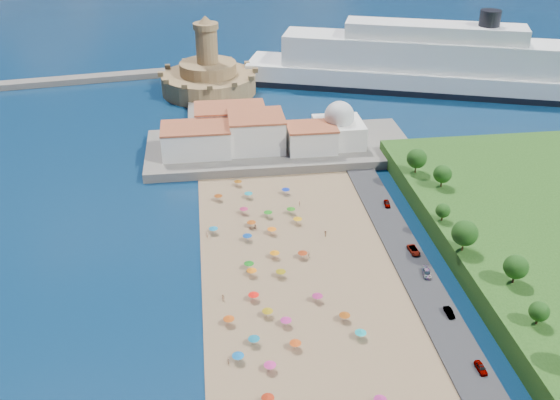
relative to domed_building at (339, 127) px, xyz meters
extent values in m
plane|color=#071938|center=(-30.00, -71.00, -8.97)|extent=(700.00, 700.00, 0.00)
cube|color=#59544C|center=(-20.00, 2.00, -7.47)|extent=(90.00, 36.00, 3.00)
cube|color=#59544C|center=(-42.00, 37.00, -7.77)|extent=(18.00, 70.00, 2.40)
cube|color=silver|center=(-48.00, -2.00, -1.47)|extent=(22.00, 14.00, 9.00)
cube|color=silver|center=(-28.00, 0.00, -0.47)|extent=(18.00, 16.00, 11.00)
cube|color=silver|center=(-10.00, -4.00, -1.97)|extent=(16.00, 12.00, 8.00)
cube|color=silver|center=(-36.00, 12.00, -0.97)|extent=(24.00, 14.00, 10.00)
cube|color=silver|center=(0.00, 0.00, -1.97)|extent=(16.00, 16.00, 8.00)
sphere|color=silver|center=(0.00, 0.00, 4.03)|extent=(10.00, 10.00, 10.00)
cylinder|color=silver|center=(0.00, 0.00, 7.83)|extent=(1.20, 1.20, 1.60)
cylinder|color=#A68753|center=(-42.00, 67.00, -4.97)|extent=(40.00, 40.00, 8.00)
cylinder|color=#A68753|center=(-42.00, 67.00, 1.53)|extent=(24.00, 24.00, 5.00)
cylinder|color=#A68753|center=(-42.00, 67.00, 11.03)|extent=(9.00, 9.00, 14.00)
cylinder|color=#A68753|center=(-42.00, 67.00, 19.23)|extent=(10.40, 10.40, 2.40)
cone|color=#A68753|center=(-42.00, 67.00, 21.93)|extent=(6.00, 6.00, 3.00)
cube|color=black|center=(52.49, 58.06, -7.69)|extent=(158.19, 73.39, 2.56)
cube|color=white|center=(52.49, 58.06, -4.23)|extent=(157.12, 72.69, 9.48)
cube|color=white|center=(52.49, 58.06, 6.83)|extent=(125.83, 58.55, 12.64)
cube|color=white|center=(52.49, 58.06, 16.31)|extent=(74.58, 37.65, 6.32)
cylinder|color=black|center=(72.45, 51.30, 22.63)|extent=(8.43, 8.43, 6.32)
cylinder|color=gray|center=(-29.22, -95.39, -7.72)|extent=(0.07, 0.07, 2.00)
cone|color=#CA4510|center=(-29.22, -95.39, -6.82)|extent=(2.50, 2.50, 0.60)
cylinder|color=gray|center=(-41.18, -97.56, -7.72)|extent=(0.07, 0.07, 2.00)
cone|color=#0D62AC|center=(-41.18, -97.56, -6.82)|extent=(2.50, 2.50, 0.60)
cylinder|color=gray|center=(-30.16, -88.06, -7.72)|extent=(0.07, 0.07, 2.00)
cone|color=#B22677|center=(-30.16, -88.06, -6.82)|extent=(2.50, 2.50, 0.60)
cylinder|color=gray|center=(-17.25, -88.04, -7.72)|extent=(0.07, 0.07, 2.00)
cone|color=#97440D|center=(-17.25, -88.04, -6.82)|extent=(2.50, 2.50, 0.60)
cylinder|color=gray|center=(-44.35, -48.36, -7.72)|extent=(0.07, 0.07, 2.00)
cone|color=#1173A1|center=(-44.35, -48.36, -6.82)|extent=(2.50, 2.50, 0.60)
cone|color=#AD2576|center=(-15.99, -112.41, -6.82)|extent=(2.50, 2.50, 0.60)
cylinder|color=gray|center=(-35.88, -21.74, -7.72)|extent=(0.07, 0.07, 2.00)
cone|color=#7D440B|center=(-35.88, -21.74, -6.82)|extent=(2.50, 2.50, 0.60)
cylinder|color=gray|center=(-21.13, -46.28, -7.72)|extent=(0.07, 0.07, 2.00)
cone|color=orange|center=(-21.13, -46.28, -6.82)|extent=(2.50, 2.50, 0.60)
cylinder|color=gray|center=(-28.81, -50.67, -7.72)|extent=(0.07, 0.07, 2.00)
cone|color=orange|center=(-28.81, -50.67, -6.82)|extent=(2.50, 2.50, 0.60)
cylinder|color=gray|center=(-22.03, -28.81, -7.72)|extent=(0.07, 0.07, 2.00)
cone|color=#0C27A4|center=(-22.03, -28.81, -6.82)|extent=(2.50, 2.50, 0.60)
cylinder|color=gray|center=(-22.17, -40.63, -7.72)|extent=(0.07, 0.07, 2.00)
cone|color=#247B15|center=(-22.17, -40.63, -6.82)|extent=(2.50, 2.50, 0.60)
cylinder|color=gray|center=(-33.93, -46.43, -7.72)|extent=(0.07, 0.07, 2.00)
cone|color=#AE470D|center=(-33.93, -46.43, -6.82)|extent=(2.50, 2.50, 0.60)
cylinder|color=gray|center=(-35.41, -38.84, -7.72)|extent=(0.07, 0.07, 2.00)
cone|color=#9F224B|center=(-35.41, -38.84, -6.82)|extent=(2.50, 2.50, 0.60)
cylinder|color=gray|center=(-22.46, -62.99, -7.72)|extent=(0.07, 0.07, 2.00)
cone|color=#992F0D|center=(-22.46, -62.99, -6.82)|extent=(2.50, 2.50, 0.60)
cylinder|color=gray|center=(-29.45, -62.06, -7.72)|extent=(0.07, 0.07, 2.00)
cone|color=orange|center=(-29.45, -62.06, -6.82)|extent=(2.50, 2.50, 0.60)
cylinder|color=gray|center=(-33.32, -29.86, -7.72)|extent=(0.07, 0.07, 2.00)
cone|color=teal|center=(-33.32, -29.86, -6.82)|extent=(2.50, 2.50, 0.60)
cylinder|color=gray|center=(-35.60, -53.13, -7.72)|extent=(0.07, 0.07, 2.00)
cone|color=#0B3D93|center=(-35.60, -53.13, -6.82)|extent=(2.50, 2.50, 0.60)
cylinder|color=gray|center=(-42.36, -86.02, -7.72)|extent=(0.07, 0.07, 2.00)
cone|color=#C14A0F|center=(-42.36, -86.02, -6.82)|extent=(2.50, 2.50, 0.60)
cylinder|color=gray|center=(-36.51, -109.32, -7.72)|extent=(0.07, 0.07, 2.00)
cone|color=#AA250D|center=(-36.51, -109.32, -6.82)|extent=(2.50, 2.50, 0.60)
cylinder|color=gray|center=(-36.27, -78.35, -7.72)|extent=(0.07, 0.07, 2.00)
cone|color=#FF130B|center=(-36.27, -78.35, -6.82)|extent=(2.50, 2.50, 0.60)
cylinder|color=gray|center=(-28.81, -41.65, -7.72)|extent=(0.07, 0.07, 2.00)
cone|color=#1E8317|center=(-28.81, -41.65, -6.82)|extent=(2.50, 2.50, 0.60)
cylinder|color=gray|center=(-35.13, -100.96, -7.72)|extent=(0.07, 0.07, 2.00)
cone|color=#C72A7E|center=(-35.13, -100.96, -6.82)|extent=(2.50, 2.50, 0.60)
cylinder|color=gray|center=(-28.96, -70.20, -7.72)|extent=(0.07, 0.07, 2.00)
cone|color=#8A750C|center=(-28.96, -70.20, -6.82)|extent=(2.50, 2.50, 0.60)
cylinder|color=gray|center=(-37.57, -93.00, -7.72)|extent=(0.07, 0.07, 2.00)
cone|color=#0F6B8B|center=(-37.57, -93.00, -6.82)|extent=(2.50, 2.50, 0.60)
cylinder|color=gray|center=(-42.26, -30.21, -7.72)|extent=(0.07, 0.07, 2.00)
cone|color=#84360C|center=(-42.26, -30.21, -6.82)|extent=(2.50, 2.50, 0.60)
cylinder|color=gray|center=(-35.86, -68.85, -7.72)|extent=(0.07, 0.07, 2.00)
cone|color=orange|center=(-35.86, -68.85, -6.82)|extent=(2.50, 2.50, 0.60)
cylinder|color=gray|center=(-33.76, -84.47, -7.72)|extent=(0.07, 0.07, 2.00)
cone|color=#9E7E0E|center=(-33.76, -84.47, -6.82)|extent=(2.50, 2.50, 0.60)
cylinder|color=gray|center=(-36.27, -65.84, -7.72)|extent=(0.07, 0.07, 2.00)
cone|color=#147115|center=(-36.27, -65.84, -6.82)|extent=(2.50, 2.50, 0.60)
cylinder|color=gray|center=(-15.16, -94.02, -7.72)|extent=(0.07, 0.07, 2.00)
cone|color=#11999F|center=(-15.16, -94.02, -6.82)|extent=(2.50, 2.50, 0.60)
cylinder|color=gray|center=(-21.90, -80.63, -7.72)|extent=(0.07, 0.07, 2.00)
cone|color=#A02262|center=(-21.90, -80.63, -6.82)|extent=(2.50, 2.50, 0.60)
imported|color=tan|center=(-43.26, -77.39, -7.89)|extent=(0.83, 0.65, 1.67)
imported|color=tan|center=(-46.04, -50.44, -7.78)|extent=(1.22, 0.70, 1.88)
imported|color=tan|center=(-43.18, -98.23, -7.88)|extent=(0.50, 0.67, 1.70)
imported|color=tan|center=(-14.74, -53.57, -7.83)|extent=(0.59, 1.68, 1.79)
imported|color=tan|center=(-32.91, -47.57, -7.87)|extent=(1.04, 0.98, 1.70)
imported|color=tan|center=(-19.09, -36.56, -7.79)|extent=(0.86, 1.29, 1.86)
imported|color=tan|center=(-20.77, -62.60, -7.81)|extent=(0.69, 0.79, 1.82)
imported|color=gray|center=(6.00, -74.60, -7.61)|extent=(2.63, 4.85, 1.33)
imported|color=gray|center=(6.00, -106.57, -7.61)|extent=(1.65, 3.95, 1.33)
imported|color=gray|center=(6.00, -64.59, -7.60)|extent=(2.54, 5.00, 1.35)
imported|color=gray|center=(6.00, -89.47, -7.63)|extent=(1.47, 3.94, 1.28)
imported|color=gray|center=(6.00, -40.21, -7.60)|extent=(2.04, 4.11, 1.35)
cylinder|color=#382314|center=(19.52, -100.64, -1.82)|extent=(0.50, 0.50, 2.30)
sphere|color=#14380F|center=(19.52, -100.64, 0.25)|extent=(4.15, 4.15, 4.15)
cylinder|color=#382314|center=(21.10, -86.75, -1.45)|extent=(0.50, 0.50, 3.06)
sphere|color=#14380F|center=(21.10, -86.75, 1.31)|extent=(5.50, 5.50, 5.50)
cylinder|color=#382314|center=(14.82, -72.91, -1.22)|extent=(0.50, 0.50, 3.50)
sphere|color=#14380F|center=(14.82, -72.91, 1.93)|extent=(6.30, 6.30, 6.30)
cylinder|color=#382314|center=(14.91, -58.75, -1.91)|extent=(0.50, 0.50, 2.13)
sphere|color=#14380F|center=(14.91, -58.75, 0.00)|extent=(3.83, 3.83, 3.83)
cylinder|color=#382314|center=(21.39, -40.52, -1.51)|extent=(0.50, 0.50, 2.92)
sphere|color=#14380F|center=(21.39, -40.52, 1.12)|extent=(5.26, 5.26, 5.26)
cylinder|color=#382314|center=(16.96, -30.74, -1.31)|extent=(0.50, 0.50, 3.32)
sphere|color=#14380F|center=(16.96, -30.74, 1.67)|extent=(5.98, 5.98, 5.98)
camera|label=1|loc=(-44.93, -191.67, 80.74)|focal=40.00mm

